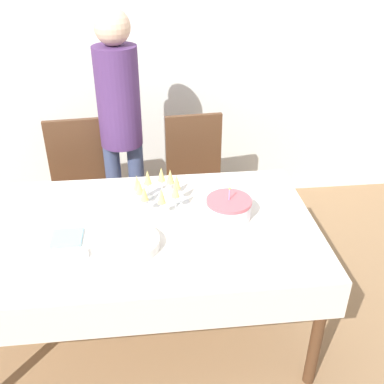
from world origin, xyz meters
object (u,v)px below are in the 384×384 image
at_px(dining_chair_far_left, 80,184).
at_px(dining_chair_far_right, 196,178).
at_px(champagne_tray, 157,192).
at_px(plate_stack_main, 131,243).
at_px(birthday_cake, 229,208).
at_px(person_standing, 120,115).

xyz_separation_m(dining_chair_far_left, dining_chair_far_right, (0.82, -0.00, 0.00)).
distance_m(champagne_tray, plate_stack_main, 0.40).
height_order(birthday_cake, champagne_tray, birthday_cake).
distance_m(birthday_cake, champagne_tray, 0.40).
xyz_separation_m(dining_chair_far_left, person_standing, (0.31, 0.03, 0.48)).
bearing_deg(dining_chair_far_left, dining_chair_far_right, -0.00).
relative_size(birthday_cake, champagne_tray, 0.66).
height_order(champagne_tray, plate_stack_main, champagne_tray).
bearing_deg(champagne_tray, dining_chair_far_right, 65.87).
bearing_deg(dining_chair_far_left, plate_stack_main, -69.75).
distance_m(dining_chair_far_left, dining_chair_far_right, 0.82).
distance_m(dining_chair_far_left, plate_stack_main, 1.12).
bearing_deg(champagne_tray, birthday_cake, -22.72).
height_order(dining_chair_far_left, plate_stack_main, dining_chair_far_left).
distance_m(birthday_cake, person_standing, 1.05).
height_order(dining_chair_far_right, person_standing, person_standing).
height_order(dining_chair_far_left, birthday_cake, dining_chair_far_left).
xyz_separation_m(dining_chair_far_right, champagne_tray, (-0.30, -0.66, 0.29)).
xyz_separation_m(birthday_cake, person_standing, (-0.58, 0.85, 0.22)).
relative_size(dining_chair_far_right, person_standing, 0.58).
xyz_separation_m(dining_chair_far_right, plate_stack_main, (-0.44, -1.03, 0.23)).
bearing_deg(plate_stack_main, champagne_tray, 68.54).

